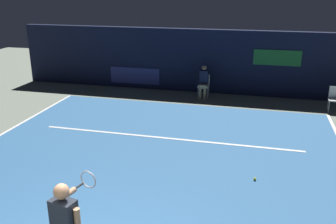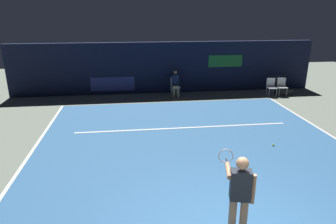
{
  "view_description": "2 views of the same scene",
  "coord_description": "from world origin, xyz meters",
  "px_view_note": "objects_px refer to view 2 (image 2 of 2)",
  "views": [
    {
      "loc": [
        2.45,
        -3.79,
        4.27
      ],
      "look_at": [
        0.17,
        5.36,
        1.03
      ],
      "focal_mm": 39.53,
      "sensor_mm": 36.0,
      "label": 1
    },
    {
      "loc": [
        -1.86,
        -4.3,
        4.08
      ],
      "look_at": [
        -0.6,
        5.56,
        0.77
      ],
      "focal_mm": 32.55,
      "sensor_mm": 36.0,
      "label": 2
    }
  ],
  "objects_px": {
    "tennis_player": "(239,195)",
    "equipment_bag": "(283,92)",
    "courtside_chair_far": "(271,86)",
    "line_judge_on_chair": "(175,83)",
    "tennis_ball": "(273,145)",
    "courtside_chair_near": "(282,86)"
  },
  "relations": [
    {
      "from": "tennis_player",
      "to": "equipment_bag",
      "type": "distance_m",
      "value": 11.35
    },
    {
      "from": "courtside_chair_far",
      "to": "tennis_player",
      "type": "bearing_deg",
      "value": -118.29
    },
    {
      "from": "line_judge_on_chair",
      "to": "courtside_chair_far",
      "type": "xyz_separation_m",
      "value": [
        4.77,
        -0.58,
        -0.18
      ]
    },
    {
      "from": "line_judge_on_chair",
      "to": "tennis_ball",
      "type": "distance_m",
      "value": 6.73
    },
    {
      "from": "line_judge_on_chair",
      "to": "tennis_ball",
      "type": "xyz_separation_m",
      "value": [
        2.18,
        -6.33,
        -0.64
      ]
    },
    {
      "from": "courtside_chair_near",
      "to": "courtside_chair_far",
      "type": "xyz_separation_m",
      "value": [
        -0.56,
        -0.0,
        0.0
      ]
    },
    {
      "from": "tennis_player",
      "to": "tennis_ball",
      "type": "bearing_deg",
      "value": 56.18
    },
    {
      "from": "line_judge_on_chair",
      "to": "equipment_bag",
      "type": "relative_size",
      "value": 1.57
    },
    {
      "from": "tennis_player",
      "to": "equipment_bag",
      "type": "xyz_separation_m",
      "value": [
        5.88,
        9.67,
        -0.83
      ]
    },
    {
      "from": "tennis_ball",
      "to": "courtside_chair_near",
      "type": "bearing_deg",
      "value": 61.37
    },
    {
      "from": "line_judge_on_chair",
      "to": "courtside_chair_far",
      "type": "height_order",
      "value": "line_judge_on_chair"
    },
    {
      "from": "line_judge_on_chair",
      "to": "equipment_bag",
      "type": "xyz_separation_m",
      "value": [
        5.48,
        -0.52,
        -0.53
      ]
    },
    {
      "from": "line_judge_on_chair",
      "to": "equipment_bag",
      "type": "bearing_deg",
      "value": -5.45
    },
    {
      "from": "equipment_bag",
      "to": "courtside_chair_near",
      "type": "bearing_deg",
      "value": -161.73
    },
    {
      "from": "tennis_player",
      "to": "courtside_chair_far",
      "type": "relative_size",
      "value": 1.97
    },
    {
      "from": "tennis_player",
      "to": "courtside_chair_far",
      "type": "xyz_separation_m",
      "value": [
        5.17,
        9.61,
        -0.49
      ]
    },
    {
      "from": "line_judge_on_chair",
      "to": "courtside_chair_near",
      "type": "height_order",
      "value": "line_judge_on_chair"
    },
    {
      "from": "line_judge_on_chair",
      "to": "tennis_ball",
      "type": "bearing_deg",
      "value": -70.97
    },
    {
      "from": "tennis_player",
      "to": "line_judge_on_chair",
      "type": "xyz_separation_m",
      "value": [
        0.4,
        10.19,
        -0.3
      ]
    },
    {
      "from": "courtside_chair_near",
      "to": "tennis_player",
      "type": "bearing_deg",
      "value": -120.78
    },
    {
      "from": "courtside_chair_far",
      "to": "equipment_bag",
      "type": "relative_size",
      "value": 1.05
    },
    {
      "from": "tennis_ball",
      "to": "equipment_bag",
      "type": "relative_size",
      "value": 0.08
    }
  ]
}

